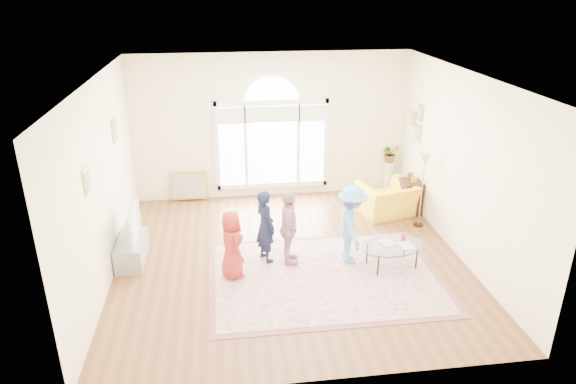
{
  "coord_description": "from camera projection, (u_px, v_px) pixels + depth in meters",
  "views": [
    {
      "loc": [
        -1.07,
        -7.86,
        4.57
      ],
      "look_at": [
        0.0,
        0.3,
        1.16
      ],
      "focal_mm": 32.0,
      "sensor_mm": 36.0,
      "label": 1
    }
  ],
  "objects": [
    {
      "name": "floor_lamp",
      "position": [
        425.0,
        165.0,
        9.83
      ],
      "size": [
        0.31,
        0.31,
        1.51
      ],
      "color": "black",
      "rests_on": "ground"
    },
    {
      "name": "side_cabinet",
      "position": [
        410.0,
        196.0,
        10.81
      ],
      "size": [
        0.4,
        0.5,
        0.7
      ],
      "primitive_type": "cube",
      "color": "black",
      "rests_on": "ground"
    },
    {
      "name": "ground",
      "position": [
        290.0,
        259.0,
        9.08
      ],
      "size": [
        6.0,
        6.0,
        0.0
      ],
      "primitive_type": "plane",
      "color": "brown",
      "rests_on": "ground"
    },
    {
      "name": "child_blue",
      "position": [
        351.0,
        225.0,
        8.73
      ],
      "size": [
        0.57,
        0.93,
        1.4
      ],
      "primitive_type": "imported",
      "rotation": [
        0.0,
        0.0,
        1.51
      ],
      "color": "#6393D3",
      "rests_on": "area_rug"
    },
    {
      "name": "plant_pedestal",
      "position": [
        388.0,
        176.0,
        11.91
      ],
      "size": [
        0.2,
        0.2,
        0.7
      ],
      "primitive_type": "cylinder",
      "color": "white",
      "rests_on": "ground"
    },
    {
      "name": "child_navy",
      "position": [
        265.0,
        226.0,
        8.78
      ],
      "size": [
        0.48,
        0.56,
        1.3
      ],
      "primitive_type": "imported",
      "rotation": [
        0.0,
        0.0,
        2.0
      ],
      "color": "#131932",
      "rests_on": "area_rug"
    },
    {
      "name": "armchair",
      "position": [
        387.0,
        199.0,
        10.68
      ],
      "size": [
        1.26,
        1.17,
        0.69
      ],
      "primitive_type": "imported",
      "rotation": [
        0.0,
        0.0,
        3.39
      ],
      "color": "yellow",
      "rests_on": "ground"
    },
    {
      "name": "rug_border",
      "position": [
        325.0,
        277.0,
        8.53
      ],
      "size": [
        3.8,
        2.8,
        0.01
      ],
      "primitive_type": "cube",
      "color": "#884F54",
      "rests_on": "ground"
    },
    {
      "name": "child_red",
      "position": [
        232.0,
        245.0,
        8.31
      ],
      "size": [
        0.55,
        0.67,
        1.17
      ],
      "primitive_type": "imported",
      "rotation": [
        0.0,
        0.0,
        1.94
      ],
      "color": "maroon",
      "rests_on": "area_rug"
    },
    {
      "name": "child_pink",
      "position": [
        289.0,
        228.0,
        8.68
      ],
      "size": [
        0.44,
        0.81,
        1.32
      ],
      "primitive_type": "imported",
      "rotation": [
        0.0,
        0.0,
        1.42
      ],
      "color": "#C6879B",
      "rests_on": "area_rug"
    },
    {
      "name": "area_rug",
      "position": [
        325.0,
        276.0,
        8.52
      ],
      "size": [
        3.6,
        2.6,
        0.02
      ],
      "primitive_type": "cube",
      "color": "beige",
      "rests_on": "ground"
    },
    {
      "name": "potted_plant",
      "position": [
        390.0,
        153.0,
        11.69
      ],
      "size": [
        0.47,
        0.43,
        0.44
      ],
      "primitive_type": "imported",
      "rotation": [
        0.0,
        0.0,
        0.25
      ],
      "color": "#33722D",
      "rests_on": "plant_pedestal"
    },
    {
      "name": "coffee_table",
      "position": [
        392.0,
        246.0,
        8.68
      ],
      "size": [
        1.25,
        0.92,
        0.54
      ],
      "rotation": [
        0.0,
        0.0,
        0.18
      ],
      "color": "silver",
      "rests_on": "ground"
    },
    {
      "name": "tv_console",
      "position": [
        132.0,
        250.0,
        8.94
      ],
      "size": [
        0.45,
        1.0,
        0.42
      ],
      "primitive_type": "cube",
      "color": "gray",
      "rests_on": "ground"
    },
    {
      "name": "television",
      "position": [
        129.0,
        225.0,
        8.75
      ],
      "size": [
        0.17,
        1.0,
        0.58
      ],
      "color": "black",
      "rests_on": "tv_console"
    },
    {
      "name": "leaning_picture",
      "position": [
        190.0,
        200.0,
        11.51
      ],
      "size": [
        0.8,
        0.14,
        0.62
      ],
      "primitive_type": "cube",
      "rotation": [
        -0.14,
        0.0,
        0.0
      ],
      "color": "tan",
      "rests_on": "ground"
    },
    {
      "name": "room_shell",
      "position": [
        273.0,
        130.0,
        11.07
      ],
      "size": [
        6.0,
        6.0,
        6.0
      ],
      "color": "#FFF2CB",
      "rests_on": "ground"
    }
  ]
}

